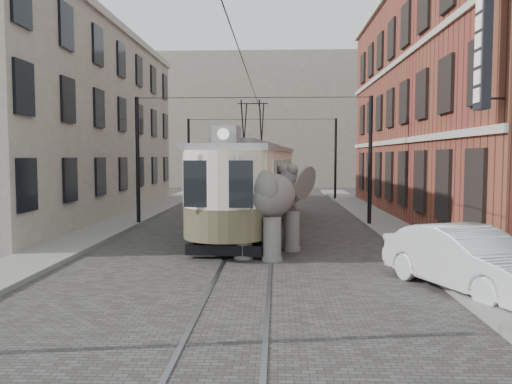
{
  "coord_description": "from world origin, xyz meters",
  "views": [
    {
      "loc": [
        0.91,
        -17.84,
        3.26
      ],
      "look_at": [
        0.24,
        -1.28,
        2.1
      ],
      "focal_mm": 36.09,
      "sensor_mm": 36.0,
      "label": 1
    }
  ],
  "objects": [
    {
      "name": "sidewalk_left",
      "position": [
        -6.5,
        0.0,
        0.07
      ],
      "size": [
        2.0,
        60.0,
        0.15
      ],
      "primitive_type": "cube",
      "color": "slate",
      "rests_on": "ground"
    },
    {
      "name": "tram",
      "position": [
        -0.17,
        5.16,
        2.82
      ],
      "size": [
        4.16,
        14.43,
        5.65
      ],
      "primitive_type": null,
      "rotation": [
        0.0,
        0.0,
        -0.09
      ],
      "color": "beige",
      "rests_on": "ground"
    },
    {
      "name": "parked_car",
      "position": [
        5.51,
        -5.41,
        0.78
      ],
      "size": [
        3.35,
        5.02,
        1.56
      ],
      "primitive_type": "imported",
      "rotation": [
        0.0,
        0.0,
        0.39
      ],
      "color": "silver",
      "rests_on": "ground"
    },
    {
      "name": "elephant",
      "position": [
        0.65,
        -0.95,
        1.5
      ],
      "size": [
        4.23,
        5.55,
        3.01
      ],
      "primitive_type": null,
      "rotation": [
        0.0,
        0.0,
        -0.35
      ],
      "color": "slate",
      "rests_on": "ground"
    },
    {
      "name": "ground",
      "position": [
        0.0,
        0.0,
        0.0
      ],
      "size": [
        120.0,
        120.0,
        0.0
      ],
      "primitive_type": "plane",
      "color": "#44413E"
    },
    {
      "name": "stucco_building",
      "position": [
        -11.0,
        10.0,
        5.0
      ],
      "size": [
        7.0,
        24.0,
        10.0
      ],
      "primitive_type": "cube",
      "color": "gray",
      "rests_on": "ground"
    },
    {
      "name": "distant_block",
      "position": [
        0.0,
        40.0,
        7.0
      ],
      "size": [
        28.0,
        10.0,
        14.0
      ],
      "primitive_type": "cube",
      "color": "gray",
      "rests_on": "ground"
    },
    {
      "name": "brick_building",
      "position": [
        11.0,
        9.0,
        6.0
      ],
      "size": [
        8.0,
        26.0,
        12.0
      ],
      "primitive_type": "cube",
      "color": "maroon",
      "rests_on": "ground"
    },
    {
      "name": "tram_rails",
      "position": [
        0.0,
        0.0,
        0.01
      ],
      "size": [
        1.54,
        80.0,
        0.02
      ],
      "primitive_type": null,
      "color": "slate",
      "rests_on": "ground"
    },
    {
      "name": "catenary",
      "position": [
        -0.2,
        5.0,
        3.0
      ],
      "size": [
        11.0,
        30.2,
        6.0
      ],
      "primitive_type": null,
      "color": "black",
      "rests_on": "ground"
    },
    {
      "name": "sidewalk_right",
      "position": [
        6.0,
        0.0,
        0.07
      ],
      "size": [
        2.0,
        60.0,
        0.15
      ],
      "primitive_type": "cube",
      "color": "slate",
      "rests_on": "ground"
    }
  ]
}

